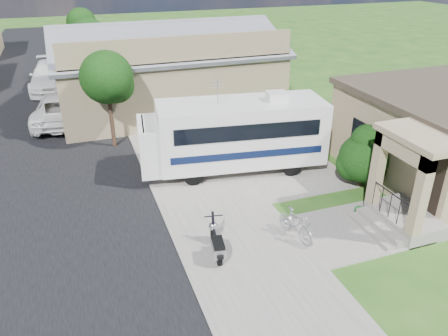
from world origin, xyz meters
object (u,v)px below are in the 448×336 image
object	(u,v)px
motorhome	(234,133)
shrub	(364,155)
garden_hose	(360,212)
pickup_truck	(62,108)
van	(51,76)
bicycle	(295,226)
scooter	(217,243)

from	to	relation	value
motorhome	shrub	xyz separation A→B (m)	(4.25, -3.07, -0.34)
shrub	garden_hose	world-z (taller)	shrub
pickup_truck	garden_hose	bearing A→B (deg)	133.44
van	garden_hose	world-z (taller)	van
bicycle	van	distance (m)	22.44
shrub	motorhome	bearing A→B (deg)	144.20
van	garden_hose	size ratio (longest dim) A/B	14.46
scooter	van	xyz separation A→B (m)	(-4.66, 21.20, 0.40)
motorhome	garden_hose	world-z (taller)	motorhome
shrub	scooter	size ratio (longest dim) A/B	1.56
scooter	pickup_truck	bearing A→B (deg)	115.77
motorhome	scooter	size ratio (longest dim) A/B	4.72
bicycle	garden_hose	size ratio (longest dim) A/B	3.91
pickup_truck	van	size ratio (longest dim) A/B	0.94
motorhome	van	distance (m)	17.38
shrub	garden_hose	xyz separation A→B (m)	(-1.27, -1.83, -1.24)
bicycle	garden_hose	bearing A→B (deg)	-0.68
motorhome	pickup_truck	distance (m)	11.05
garden_hose	scooter	bearing A→B (deg)	-174.39
scooter	bicycle	distance (m)	2.69
pickup_truck	garden_hose	xyz separation A→B (m)	(9.72, -13.60, -0.71)
bicycle	motorhome	bearing A→B (deg)	79.22
scooter	bicycle	bearing A→B (deg)	9.67
motorhome	scooter	world-z (taller)	motorhome
bicycle	pickup_truck	bearing A→B (deg)	104.30
shrub	garden_hose	bearing A→B (deg)	-124.80
scooter	pickup_truck	size ratio (longest dim) A/B	0.29
scooter	van	world-z (taller)	van
shrub	scooter	bearing A→B (deg)	-160.95
shrub	pickup_truck	size ratio (longest dim) A/B	0.45
motorhome	shrub	bearing A→B (deg)	-27.86
bicycle	pickup_truck	distance (m)	15.70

